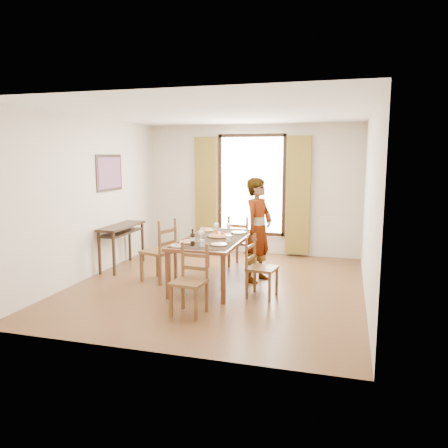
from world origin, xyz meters
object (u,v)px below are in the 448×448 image
(dining_table, at_px, (214,241))
(man, at_px, (258,230))
(pasta_platter, at_px, (219,234))
(console_table, at_px, (122,231))

(dining_table, relative_size, man, 1.16)
(dining_table, xyz_separation_m, pasta_platter, (0.06, 0.08, 0.11))
(console_table, xyz_separation_m, dining_table, (1.94, -0.50, 0.01))
(dining_table, height_order, man, man)
(console_table, height_order, pasta_platter, pasta_platter)
(console_table, bearing_deg, dining_table, -14.55)
(dining_table, distance_m, man, 0.75)
(dining_table, distance_m, pasta_platter, 0.15)
(console_table, relative_size, man, 0.70)
(console_table, distance_m, pasta_platter, 2.05)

